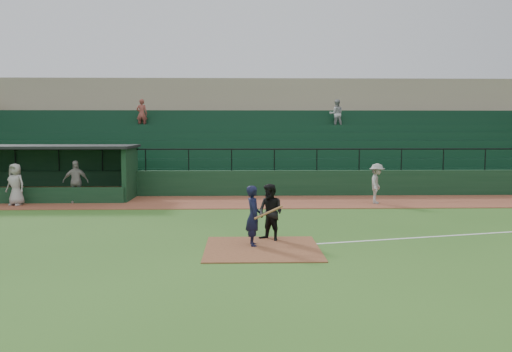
{
  "coord_description": "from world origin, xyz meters",
  "views": [
    {
      "loc": [
        -0.54,
        -14.86,
        3.16
      ],
      "look_at": [
        0.0,
        5.0,
        1.4
      ],
      "focal_mm": 37.7,
      "sensor_mm": 36.0,
      "label": 1
    }
  ],
  "objects": [
    {
      "name": "ground",
      "position": [
        0.0,
        0.0,
        0.0
      ],
      "size": [
        90.0,
        90.0,
        0.0
      ],
      "primitive_type": "plane",
      "color": "#305C1D",
      "rests_on": "ground"
    },
    {
      "name": "warning_track",
      "position": [
        0.0,
        8.0,
        0.01
      ],
      "size": [
        40.0,
        4.0,
        0.03
      ],
      "primitive_type": "cube",
      "color": "brown",
      "rests_on": "ground"
    },
    {
      "name": "home_plate_dirt",
      "position": [
        0.0,
        -1.0,
        0.01
      ],
      "size": [
        3.0,
        3.0,
        0.03
      ],
      "primitive_type": "cube",
      "color": "brown",
      "rests_on": "ground"
    },
    {
      "name": "stadium_structure",
      "position": [
        -0.0,
        16.46,
        2.3
      ],
      "size": [
        38.0,
        13.08,
        6.4
      ],
      "color": "#10311A",
      "rests_on": "ground"
    },
    {
      "name": "dugout",
      "position": [
        -9.75,
        9.56,
        1.33
      ],
      "size": [
        8.9,
        3.2,
        2.42
      ],
      "color": "#10311A",
      "rests_on": "ground"
    },
    {
      "name": "batter_at_plate",
      "position": [
        -0.22,
        -0.64,
        0.82
      ],
      "size": [
        1.03,
        0.69,
        1.64
      ],
      "color": "black",
      "rests_on": "ground"
    },
    {
      "name": "umpire",
      "position": [
        0.27,
        0.03,
        0.81
      ],
      "size": [
        0.99,
        0.98,
        1.61
      ],
      "primitive_type": "imported",
      "rotation": [
        0.0,
        0.0,
        -0.73
      ],
      "color": "black",
      "rests_on": "ground"
    },
    {
      "name": "runner",
      "position": [
        5.11,
        7.29,
        0.87
      ],
      "size": [
        0.95,
        1.23,
        1.68
      ],
      "primitive_type": "imported",
      "rotation": [
        0.0,
        0.0,
        1.23
      ],
      "color": "gray",
      "rests_on": "warning_track"
    },
    {
      "name": "dugout_player_a",
      "position": [
        -7.55,
        7.89,
        0.93
      ],
      "size": [
        1.09,
        0.55,
        1.79
      ],
      "primitive_type": "imported",
      "rotation": [
        0.0,
        0.0,
        0.11
      ],
      "color": "#9C9892",
      "rests_on": "warning_track"
    },
    {
      "name": "dugout_player_b",
      "position": [
        -9.77,
        7.18,
        0.89
      ],
      "size": [
        0.97,
        0.79,
        1.71
      ],
      "primitive_type": "imported",
      "rotation": [
        0.0,
        0.0,
        -0.33
      ],
      "color": "#9E9A94",
      "rests_on": "warning_track"
    }
  ]
}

